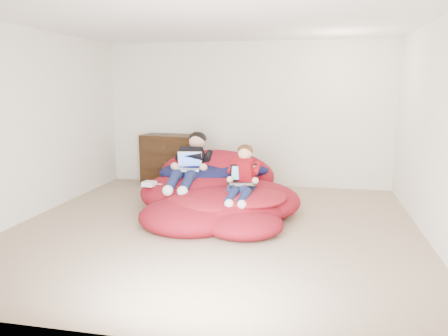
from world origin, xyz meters
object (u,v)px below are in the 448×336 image
dresser (171,160)px  laptop_black (242,179)px  beanbag_pile (216,195)px  older_boy (191,161)px  younger_boy (243,174)px  laptop_white (188,165)px

dresser → laptop_black: bearing=-49.7°
beanbag_pile → laptop_black: (0.41, -0.29, 0.31)m
older_boy → laptop_black: size_ratio=3.14×
younger_boy → laptop_white: younger_boy is taller
dresser → older_boy: 1.56m
dresser → younger_boy: 2.49m
older_boy → younger_boy: (0.85, -0.55, -0.05)m
beanbag_pile → younger_boy: bearing=-34.4°
older_boy → laptop_white: size_ratio=3.50×
older_boy → laptop_white: (0.00, -0.14, -0.03)m
laptop_white → dresser: bearing=117.2°
beanbag_pile → laptop_white: (-0.44, 0.13, 0.39)m
beanbag_pile → laptop_white: 0.60m
younger_boy → older_boy: bearing=147.1°
dresser → laptop_white: 1.67m
younger_boy → laptop_white: bearing=154.0°
beanbag_pile → laptop_white: bearing=163.2°
beanbag_pile → laptop_black: bearing=-35.1°
older_boy → beanbag_pile: bearing=-31.5°
older_boy → dresser: bearing=119.5°
laptop_white → laptop_black: bearing=-26.4°
dresser → older_boy: (0.76, -1.34, 0.23)m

